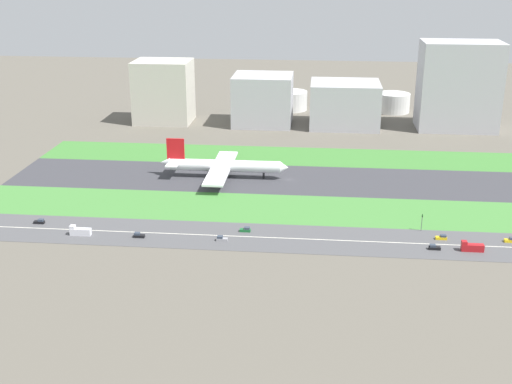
% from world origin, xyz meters
% --- Properties ---
extents(ground_plane, '(800.00, 800.00, 0.00)m').
position_xyz_m(ground_plane, '(0.00, 0.00, 0.00)').
color(ground_plane, '#5B564C').
extents(runway, '(280.00, 46.00, 0.10)m').
position_xyz_m(runway, '(0.00, 0.00, 0.05)').
color(runway, '#38383D').
rests_on(runway, ground_plane).
extents(grass_median_north, '(280.00, 36.00, 0.10)m').
position_xyz_m(grass_median_north, '(0.00, 41.00, 0.05)').
color(grass_median_north, '#3D7A33').
rests_on(grass_median_north, ground_plane).
extents(grass_median_south, '(280.00, 36.00, 0.10)m').
position_xyz_m(grass_median_south, '(0.00, -41.00, 0.05)').
color(grass_median_south, '#427F38').
rests_on(grass_median_south, ground_plane).
extents(highway, '(280.00, 28.00, 0.10)m').
position_xyz_m(highway, '(0.00, -73.00, 0.05)').
color(highway, '#4C4C4F').
rests_on(highway, ground_plane).
extents(highway_centerline, '(266.00, 0.50, 0.01)m').
position_xyz_m(highway_centerline, '(0.00, -73.00, 0.11)').
color(highway_centerline, silver).
rests_on(highway_centerline, highway).
extents(airliner, '(65.00, 56.00, 19.70)m').
position_xyz_m(airliner, '(-33.97, 0.00, 6.23)').
color(airliner, white).
rests_on(airliner, runway).
extents(car_5, '(4.40, 1.80, 2.00)m').
position_xyz_m(car_5, '(59.78, -78.00, 0.92)').
color(car_5, black).
rests_on(car_5, highway).
extents(truck_1, '(8.40, 2.50, 4.00)m').
position_xyz_m(truck_1, '(73.74, -78.00, 1.67)').
color(truck_1, '#B2191E').
rests_on(truck_1, highway).
extents(car_1, '(4.40, 1.80, 2.00)m').
position_xyz_m(car_1, '(-101.12, -68.00, 0.92)').
color(car_1, black).
rests_on(car_1, highway).
extents(car_2, '(4.40, 1.80, 2.00)m').
position_xyz_m(car_2, '(90.75, -68.00, 0.92)').
color(car_2, yellow).
rests_on(car_2, highway).
extents(car_3, '(4.40, 1.80, 2.00)m').
position_xyz_m(car_3, '(64.25, -68.00, 0.92)').
color(car_3, yellow).
rests_on(car_3, highway).
extents(truck_0, '(8.40, 2.50, 4.00)m').
position_xyz_m(truck_0, '(-80.00, -78.00, 1.67)').
color(truck_0, silver).
rests_on(truck_0, highway).
extents(car_6, '(4.40, 1.80, 2.00)m').
position_xyz_m(car_6, '(-22.45, -78.00, 0.92)').
color(car_6, '#99999E').
rests_on(car_6, highway).
extents(car_4, '(4.40, 1.80, 2.00)m').
position_xyz_m(car_4, '(-14.01, -68.00, 0.92)').
color(car_4, '#19662D').
rests_on(car_4, highway).
extents(car_0, '(4.40, 1.80, 2.00)m').
position_xyz_m(car_0, '(-55.87, -78.00, 0.92)').
color(car_0, black).
rests_on(car_0, highway).
extents(traffic_light, '(0.36, 0.50, 7.20)m').
position_xyz_m(traffic_light, '(57.32, -60.01, 4.29)').
color(traffic_light, '#4C4C51').
rests_on(traffic_light, highway).
extents(terminal_building, '(37.05, 30.05, 41.03)m').
position_xyz_m(terminal_building, '(-90.00, 114.00, 20.52)').
color(terminal_building, beige).
rests_on(terminal_building, ground_plane).
extents(hangar_building, '(38.39, 34.95, 32.75)m').
position_xyz_m(hangar_building, '(-23.41, 114.00, 16.38)').
color(hangar_building, '#B2B2B7').
rests_on(hangar_building, ground_plane).
extents(office_tower, '(44.54, 37.79, 28.87)m').
position_xyz_m(office_tower, '(30.27, 114.00, 14.43)').
color(office_tower, '#B2B2B7').
rests_on(office_tower, ground_plane).
extents(cargo_warehouse, '(49.39, 30.83, 55.71)m').
position_xyz_m(cargo_warehouse, '(101.62, 114.00, 27.86)').
color(cargo_warehouse, '#B2B2B7').
rests_on(cargo_warehouse, ground_plane).
extents(fuel_tank_west, '(24.54, 24.54, 13.55)m').
position_xyz_m(fuel_tank_west, '(-7.46, 159.00, 6.78)').
color(fuel_tank_west, silver).
rests_on(fuel_tank_west, ground_plane).
extents(fuel_tank_centre, '(24.29, 24.29, 15.58)m').
position_xyz_m(fuel_tank_centre, '(30.48, 159.00, 7.79)').
color(fuel_tank_centre, silver).
rests_on(fuel_tank_centre, ground_plane).
extents(fuel_tank_east, '(23.33, 23.33, 13.49)m').
position_xyz_m(fuel_tank_east, '(66.36, 159.00, 6.74)').
color(fuel_tank_east, silver).
rests_on(fuel_tank_east, ground_plane).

